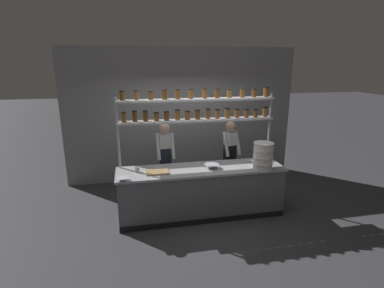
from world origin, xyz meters
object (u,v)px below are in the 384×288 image
spice_shelf_unit (198,112)px  container_stack (263,156)px  chef_left (165,157)px  cutting_board (157,172)px  prep_bowl_center_back (122,179)px  serving_cup_front (137,170)px  prep_bowl_center_front (212,166)px  chef_center (230,154)px  prep_bowl_near_left (254,161)px

spice_shelf_unit → container_stack: bearing=-29.4°
chef_left → cutting_board: size_ratio=4.10×
container_stack → prep_bowl_center_back: 2.47m
container_stack → prep_bowl_center_back: bearing=-178.9°
prep_bowl_center_back → serving_cup_front: 0.43m
container_stack → prep_bowl_center_back: size_ratio=2.44×
prep_bowl_center_front → prep_bowl_center_back: size_ratio=1.34×
spice_shelf_unit → cutting_board: size_ratio=7.34×
chef_center → prep_bowl_center_back: bearing=-169.5°
container_stack → serving_cup_front: size_ratio=5.67×
spice_shelf_unit → prep_bowl_near_left: size_ratio=15.67×
prep_bowl_center_back → serving_cup_front: serving_cup_front is taller
chef_center → container_stack: (0.26, -1.03, 0.25)m
spice_shelf_unit → prep_bowl_near_left: 1.45m
prep_bowl_near_left → prep_bowl_center_back: (-2.47, -0.43, 0.00)m
container_stack → prep_bowl_near_left: bearing=88.5°
chef_left → chef_center: 1.37m
chef_center → chef_left: bearing=165.1°
prep_bowl_center_front → prep_bowl_near_left: bearing=9.4°
prep_bowl_center_front → serving_cup_front: 1.34m
chef_center → spice_shelf_unit: bearing=-167.2°
serving_cup_front → spice_shelf_unit: bearing=13.9°
chef_center → prep_bowl_center_front: size_ratio=5.90×
prep_bowl_near_left → prep_bowl_center_back: size_ratio=0.92×
chef_left → prep_bowl_center_front: bearing=-49.1°
prep_bowl_center_back → serving_cup_front: bearing=55.7°
prep_bowl_center_front → chef_left: bearing=134.2°
cutting_board → prep_bowl_near_left: 1.89m
container_stack → serving_cup_front: 2.25m
chef_left → serving_cup_front: chef_left is taller
prep_bowl_near_left → prep_bowl_center_front: size_ratio=0.69×
chef_center → prep_bowl_center_back: 2.44m
prep_bowl_center_back → prep_bowl_near_left: bearing=9.8°
chef_center → prep_bowl_center_back: size_ratio=7.89×
cutting_board → prep_bowl_near_left: size_ratio=2.14×
chef_left → prep_bowl_center_back: (-0.82, -1.06, 0.01)m
container_stack → chef_center: bearing=104.4°
chef_center → prep_bowl_near_left: size_ratio=8.59×
prep_bowl_center_back → serving_cup_front: size_ratio=2.33×
container_stack → chef_left: bearing=148.3°
cutting_board → prep_bowl_center_back: bearing=-157.2°
chef_left → container_stack: 1.94m
spice_shelf_unit → cutting_board: (-0.81, -0.40, -0.97)m
container_stack → serving_cup_front: container_stack is taller
prep_bowl_near_left → serving_cup_front: (-2.22, -0.07, 0.02)m
prep_bowl_center_back → cutting_board: bearing=22.8°
chef_center → container_stack: chef_center is taller
container_stack → prep_bowl_center_front: (-0.88, 0.23, -0.21)m
prep_bowl_center_front → serving_cup_front: serving_cup_front is taller
chef_left → prep_bowl_center_back: chef_left is taller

